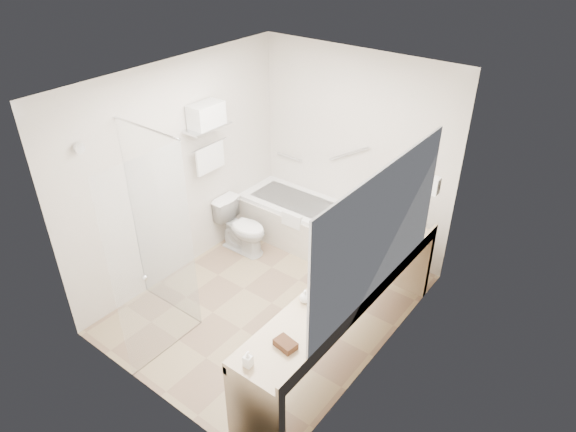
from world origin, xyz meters
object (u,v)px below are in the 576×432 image
Objects in this scene: vanity_counter at (346,304)px; amenity_basket at (286,344)px; water_bottle_left at (403,224)px; bathtub at (302,221)px; toilet at (242,227)px.

amenity_basket is (0.01, -0.93, 0.24)m from vanity_counter.
bathtub is at bearing 170.18° from water_bottle_left.
vanity_counter is 13.10× the size of water_bottle_left.
bathtub is at bearing -35.18° from toilet.
vanity_counter is 1.17m from water_bottle_left.
vanity_counter reaches higher than toilet.
vanity_counter is 0.96m from amenity_basket.
vanity_counter is at bearing 90.67° from amenity_basket.
bathtub is 0.59× the size of vanity_counter.
vanity_counter is at bearing -89.13° from water_bottle_left.
toilet is at bearing 159.42° from vanity_counter.
water_bottle_left is at bearing 90.78° from amenity_basket.
bathtub is 1.67m from water_bottle_left.
toilet is (-1.97, 0.74, -0.31)m from vanity_counter.
amenity_basket reaches higher than bathtub.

